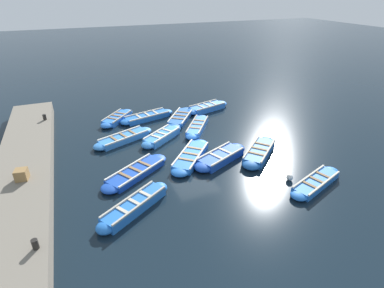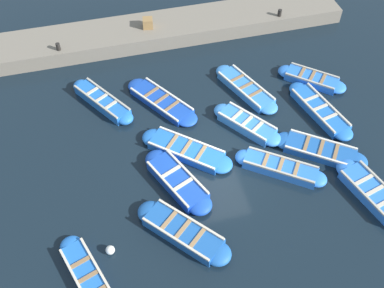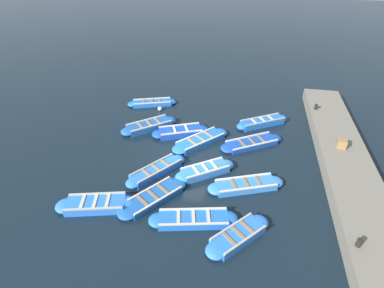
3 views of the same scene
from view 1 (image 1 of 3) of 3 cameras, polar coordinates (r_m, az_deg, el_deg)
name	(u,v)px [view 1 (image 1 of 3)]	position (r m, az deg, el deg)	size (l,w,h in m)	color
ground_plane	(194,148)	(16.83, 0.35, -0.67)	(120.00, 120.00, 0.00)	black
boat_stern_in	(191,156)	(15.63, -0.22, -2.39)	(3.31, 3.56, 0.39)	blue
boat_tucked	(221,157)	(15.58, 5.48, -2.48)	(3.65, 2.26, 0.47)	#1947B7
boat_near_quay	(135,206)	(12.51, -10.88, -11.49)	(3.51, 2.57, 0.47)	blue
boat_alongside	(147,117)	(20.66, -8.52, 5.15)	(3.95, 1.69, 0.40)	blue
boat_drifting	(124,138)	(17.96, -12.87, 1.11)	(3.85, 2.19, 0.39)	#3884E0
boat_outer_right	(316,183)	(14.79, 22.52, -6.79)	(3.62, 1.89, 0.37)	blue
boat_centre	(207,107)	(22.04, 2.88, 6.97)	(3.71, 1.82, 0.45)	blue
boat_mid_row	(136,172)	(14.64, -10.66, -5.31)	(3.86, 2.89, 0.35)	#1947B7
boat_end_of_row	(181,118)	(20.37, -2.15, 5.06)	(2.98, 3.52, 0.37)	#1E59AD
boat_broadside	(162,136)	(17.73, -5.74, 1.45)	(3.14, 2.54, 0.45)	#3884E0
boat_outer_left	(197,127)	(18.90, 1.04, 3.30)	(2.74, 3.34, 0.43)	blue
boat_bow_out	(259,152)	(16.36, 12.69, -1.52)	(3.45, 3.13, 0.46)	#1E59AD
boat_inner_gap	(117,118)	(20.80, -14.05, 4.78)	(2.77, 2.94, 0.41)	blue
quay_wall	(24,174)	(15.92, -29.41, -4.95)	(2.43, 17.81, 0.74)	slate
bollard_north	(45,117)	(20.55, -26.28, 4.61)	(0.20, 0.20, 0.35)	black
bollard_mid_north	(35,244)	(10.99, -27.71, -16.53)	(0.20, 0.20, 0.35)	black
wooden_crate	(21,175)	(14.63, -29.72, -5.07)	(0.48, 0.48, 0.48)	olive
buoy_orange_near	(156,164)	(15.19, -6.93, -3.78)	(0.24, 0.24, 0.24)	silver
buoy_yellow_far	(290,177)	(14.73, 18.12, -6.06)	(0.31, 0.31, 0.31)	silver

